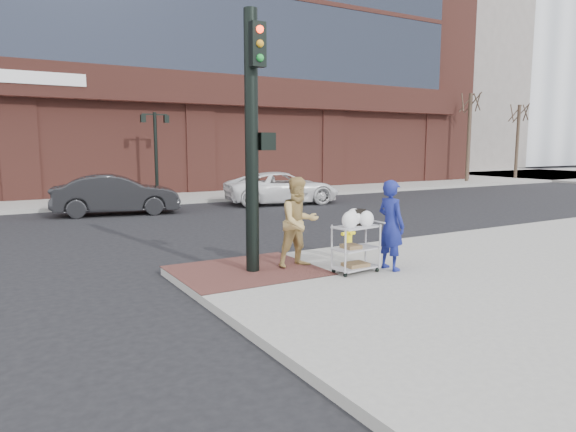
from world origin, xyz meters
TOP-DOWN VIEW (x-y plane):
  - ground at (0.00, 0.00)m, footprint 220.00×220.00m
  - sidewalk_far at (12.50, 32.00)m, footprint 65.00×36.00m
  - brick_curb_ramp at (-0.60, 0.90)m, footprint 2.80×2.40m
  - filler_block at (40.00, 38.00)m, footprint 14.00×20.00m
  - bare_tree_a at (24.00, 16.50)m, footprint 1.80×1.80m
  - bare_tree_b at (30.00, 17.00)m, footprint 1.80×1.80m
  - lamp_post at (2.00, 16.00)m, footprint 1.32×0.22m
  - traffic_signal_pole at (-0.48, 0.77)m, footprint 0.61×0.51m
  - woman_blue at (1.94, -0.47)m, footprint 0.47×0.68m
  - pedestrian_tan at (0.50, 0.67)m, footprint 0.91×0.72m
  - sedan_dark at (-0.74, 11.95)m, footprint 4.86×2.48m
  - minivan_white at (6.53, 11.92)m, footprint 5.53×3.31m
  - utility_cart at (1.19, -0.32)m, footprint 0.96×0.62m
  - fire_hydrant at (2.33, 1.43)m, footprint 0.37×0.26m

SIDE VIEW (x-z plane):
  - ground at x=0.00m, z-range 0.00..0.00m
  - sidewalk_far at x=12.50m, z-range 0.00..0.15m
  - brick_curb_ramp at x=-0.60m, z-range 0.15..0.16m
  - fire_hydrant at x=2.33m, z-range 0.16..0.94m
  - utility_cart at x=1.19m, z-range 0.09..1.34m
  - minivan_white at x=6.53m, z-range 0.00..1.44m
  - sedan_dark at x=-0.74m, z-range 0.00..1.53m
  - woman_blue at x=1.94m, z-range 0.15..1.95m
  - pedestrian_tan at x=0.50m, z-range 0.15..1.99m
  - lamp_post at x=2.00m, z-range 0.62..4.62m
  - traffic_signal_pole at x=-0.48m, z-range 0.33..5.33m
  - bare_tree_b at x=30.00m, z-range 2.44..9.14m
  - bare_tree_a at x=24.00m, z-range 2.67..9.87m
  - filler_block at x=40.00m, z-range 0.00..18.00m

